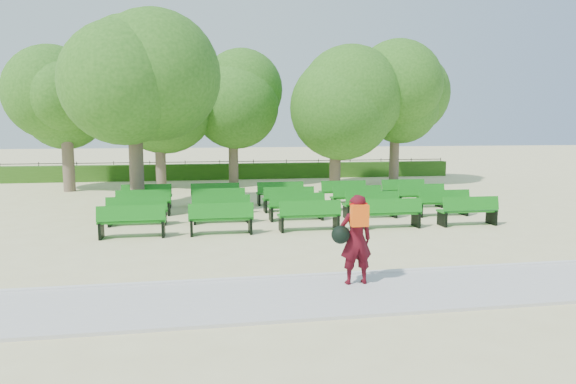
# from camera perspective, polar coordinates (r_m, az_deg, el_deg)

# --- Properties ---
(ground) EXTENTS (120.00, 120.00, 0.00)m
(ground) POSITION_cam_1_polar(r_m,az_deg,el_deg) (16.52, -1.90, -3.38)
(ground) COLOR beige
(paving) EXTENTS (30.00, 2.20, 0.06)m
(paving) POSITION_cam_1_polar(r_m,az_deg,el_deg) (9.46, 4.59, -11.39)
(paving) COLOR #B9B8B3
(paving) RESTS_ON ground
(curb) EXTENTS (30.00, 0.12, 0.10)m
(curb) POSITION_cam_1_polar(r_m,az_deg,el_deg) (10.52, 2.99, -9.33)
(curb) COLOR silver
(curb) RESTS_ON ground
(hedge) EXTENTS (26.00, 0.70, 0.90)m
(hedge) POSITION_cam_1_polar(r_m,az_deg,el_deg) (30.27, -5.66, 2.31)
(hedge) COLOR #2D5A17
(hedge) RESTS_ON ground
(fence) EXTENTS (26.00, 0.10, 1.02)m
(fence) POSITION_cam_1_polar(r_m,az_deg,el_deg) (30.71, -5.71, 1.53)
(fence) COLOR black
(fence) RESTS_ON ground
(tree_line) EXTENTS (21.80, 6.80, 7.04)m
(tree_line) POSITION_cam_1_polar(r_m,az_deg,el_deg) (26.35, -4.98, 0.59)
(tree_line) COLOR #31691C
(tree_line) RESTS_ON ground
(bench_array) EXTENTS (1.87, 0.72, 1.15)m
(bench_array) POSITION_cam_1_polar(r_m,az_deg,el_deg) (17.71, 0.46, -2.35)
(bench_array) COLOR #137014
(bench_array) RESTS_ON ground
(tree_among) EXTENTS (4.47, 4.47, 6.54)m
(tree_among) POSITION_cam_1_polar(r_m,az_deg,el_deg) (19.30, -16.79, 11.25)
(tree_among) COLOR brown
(tree_among) RESTS_ON ground
(person) EXTENTS (0.82, 0.50, 1.73)m
(person) POSITION_cam_1_polar(r_m,az_deg,el_deg) (9.85, 7.44, -5.10)
(person) COLOR #430912
(person) RESTS_ON ground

